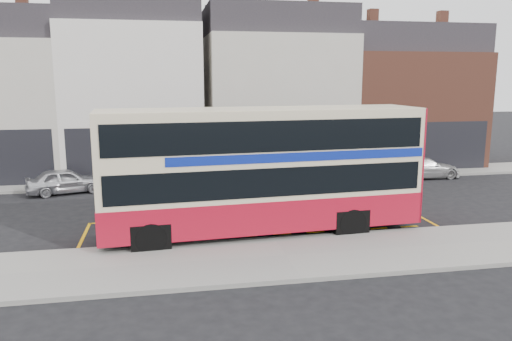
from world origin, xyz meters
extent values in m
plane|color=black|center=(0.00, 0.00, 0.00)|extent=(120.00, 120.00, 0.00)
cube|color=gray|center=(0.00, -2.30, 0.07)|extent=(40.00, 4.00, 0.15)
cube|color=gray|center=(0.00, -0.38, 0.07)|extent=(40.00, 0.15, 0.15)
cube|color=gray|center=(0.00, 11.00, 0.07)|extent=(50.00, 3.00, 0.15)
cube|color=beige|center=(-13.50, 15.00, 4.00)|extent=(8.00, 8.00, 8.00)
cube|color=brown|center=(-11.50, 14.00, 10.20)|extent=(0.60, 0.60, 1.20)
cube|color=white|center=(-5.50, 15.00, 4.50)|extent=(8.00, 8.00, 9.00)
cube|color=#28262B|center=(-5.50, 15.00, 9.90)|extent=(8.00, 7.20, 1.80)
cube|color=black|center=(-5.50, 11.02, 1.60)|extent=(7.36, 0.06, 3.20)
cube|color=black|center=(-5.50, 11.04, 1.40)|extent=(5.60, 0.04, 2.00)
cube|color=beige|center=(3.50, 15.00, 4.25)|extent=(9.00, 8.00, 8.50)
cube|color=#28262B|center=(3.50, 15.00, 9.40)|extent=(9.00, 7.20, 1.80)
cube|color=brown|center=(5.75, 14.00, 10.70)|extent=(0.60, 0.60, 1.20)
cube|color=#157642|center=(3.50, 11.02, 1.60)|extent=(8.28, 0.06, 3.20)
cube|color=black|center=(3.50, 11.04, 1.40)|extent=(6.30, 0.04, 2.00)
cube|color=brown|center=(12.50, 15.00, 3.75)|extent=(9.00, 8.00, 7.50)
cube|color=#28262B|center=(12.50, 15.00, 8.40)|extent=(9.00, 7.20, 1.80)
cube|color=brown|center=(9.80, 14.00, 9.70)|extent=(0.60, 0.60, 1.20)
cube|color=brown|center=(14.75, 14.00, 9.70)|extent=(0.60, 0.60, 1.20)
cube|color=black|center=(12.50, 11.02, 1.60)|extent=(8.28, 0.06, 3.20)
cube|color=black|center=(12.50, 11.04, 1.40)|extent=(6.30, 0.04, 2.00)
cube|color=beige|center=(-0.23, 0.60, 2.61)|extent=(12.22, 3.49, 4.45)
cube|color=#A70D22|center=(-0.23, 0.60, 0.99)|extent=(12.26, 3.54, 1.21)
cube|color=#A70D22|center=(5.78, 0.98, 2.61)|extent=(0.23, 2.78, 4.45)
cube|color=black|center=(-0.23, 0.60, 2.31)|extent=(11.74, 3.52, 1.04)
cube|color=black|center=(-0.23, 0.60, 3.95)|extent=(11.74, 3.52, 1.10)
cube|color=navy|center=(0.87, 0.67, 3.18)|extent=(9.82, 3.39, 0.33)
cube|color=black|center=(-6.23, 0.22, 2.03)|extent=(0.22, 2.52, 1.76)
cube|color=black|center=(-6.23, 0.22, 3.95)|extent=(0.22, 2.52, 1.10)
cube|color=black|center=(-6.22, 0.22, 3.07)|extent=(0.17, 1.92, 0.38)
cube|color=beige|center=(-0.23, 0.60, 4.77)|extent=(12.22, 3.39, 0.13)
cylinder|color=black|center=(-4.42, -0.92, 0.55)|extent=(1.11, 0.38, 1.10)
cylinder|color=black|center=(-4.58, 1.58, 0.55)|extent=(1.11, 0.38, 1.10)
cylinder|color=black|center=(3.03, -0.45, 0.55)|extent=(1.11, 0.38, 1.10)
cylinder|color=black|center=(2.87, 2.05, 0.55)|extent=(1.11, 0.38, 1.10)
cube|color=black|center=(-4.83, -0.43, 1.75)|extent=(0.12, 0.12, 3.21)
cube|color=white|center=(-4.51, -0.39, 3.04)|extent=(0.58, 0.12, 0.47)
cube|color=white|center=(-4.84, -0.37, 2.18)|extent=(0.37, 0.08, 0.53)
imported|color=silver|center=(-8.95, 9.15, 0.66)|extent=(4.16, 2.62, 1.32)
imported|color=#3A3D41|center=(-0.62, 8.63, 0.69)|extent=(4.37, 2.24, 1.37)
imported|color=#B8B8B8|center=(11.40, 9.36, 0.63)|extent=(4.40, 1.84, 1.27)
cylinder|color=#332016|center=(4.83, 12.21, 0.89)|extent=(0.24, 0.24, 1.78)
camera|label=1|loc=(-3.94, -17.64, 6.01)|focal=35.00mm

